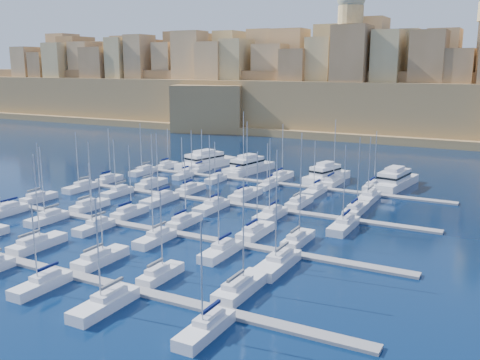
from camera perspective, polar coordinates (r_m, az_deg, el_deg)
The scene contains 53 objects.
ground at distance 102.90m, azimuth -3.80°, elevation -3.85°, with size 600.00×600.00×0.00m, color #021331.
pontoon_near at distance 77.67m, azimuth -17.34°, elevation -9.65°, with size 84.00×2.00×0.40m, color slate.
pontoon_mid_near at distance 93.32m, azimuth -7.70°, elevation -5.49°, with size 84.00×2.00×0.40m, color slate.
pontoon_mid_far at distance 111.15m, azimuth -1.07°, elevation -2.50°, with size 84.00×2.00×0.40m, color slate.
pontoon_far at distance 130.25m, azimuth 3.65°, elevation -0.33°, with size 84.00×2.00×0.40m, color slate.
sailboat_2 at distance 90.63m, azimuth -20.82°, elevation -6.37°, with size 2.94×9.81×15.29m.
sailboat_3 at distance 81.33m, azimuth -14.67°, elevation -8.08°, with size 2.83×9.42×12.89m.
sailboat_4 at distance 73.92m, azimuth -8.48°, elevation -9.91°, with size 2.36×7.88×12.41m.
sailboat_5 at distance 69.00m, azimuth 0.11°, elevation -11.38°, with size 3.08×10.28×14.99m.
sailboat_9 at distance 74.48m, azimuth -20.42°, elevation -10.40°, with size 2.58×8.60×11.94m.
sailboat_10 at distance 66.66m, azimuth -14.22°, elevation -12.67°, with size 2.91×9.69×14.00m.
sailboat_11 at distance 59.37m, azimuth -3.71°, elevation -15.56°, with size 2.66×8.88×13.23m.
sailboat_12 at distance 121.22m, azimuth -20.67°, elevation -1.80°, with size 2.48×8.28×12.80m.
sailboat_13 at distance 111.39m, azimuth -15.73°, elevation -2.64°, with size 2.66×8.88×13.79m.
sailboat_14 at distance 104.54m, azimuth -11.70°, elevation -3.40°, with size 2.55×8.51×13.90m.
sailboat_15 at distance 97.18m, azimuth -5.97°, elevation -4.41°, with size 2.53×8.43×12.37m.
sailboat_16 at distance 90.77m, azimuth 1.65°, elevation -5.53°, with size 2.85×9.49×14.68m.
sailboat_17 at distance 87.40m, azimuth 6.20°, elevation -6.32°, with size 2.62×8.73×12.67m.
sailboat_18 at distance 112.60m, azimuth -23.90°, elevation -3.09°, with size 2.96×9.86×13.52m.
sailboat_19 at distance 104.69m, azimuth -19.86°, elevation -3.86°, with size 2.57×8.56×14.39m.
sailboat_20 at distance 96.86m, azimuth -15.26°, elevation -4.84°, with size 2.49×8.30×12.48m.
sailboat_21 at distance 88.42m, azimuth -9.02°, elevation -6.18°, with size 2.61×8.71×13.19m.
sailboat_22 at distance 81.66m, azimuth -2.07°, elevation -7.59°, with size 2.76×9.19×13.16m.
sailboat_23 at distance 76.89m, azimuth 4.01°, elevation -8.86°, with size 3.19×10.64×17.47m.
sailboat_24 at distance 135.89m, azimuth -13.77°, elevation 0.09°, with size 2.30×7.68×13.52m.
sailboat_25 at distance 128.68m, azimuth -9.43°, elevation -0.39°, with size 2.78×9.25×12.89m.
sailboat_26 at distance 122.07m, azimuth -5.26°, elevation -0.95°, with size 2.64×8.81×14.34m.
sailboat_27 at distance 116.02m, azimuth 0.59°, elevation -1.57°, with size 3.15×10.50×16.94m.
sailboat_28 at distance 110.30m, azimuth 6.33°, elevation -2.39°, with size 2.76×9.19×15.35m.
sailboat_29 at distance 106.83m, azimuth 12.27°, elevation -3.08°, with size 2.86×9.54×15.15m.
sailboat_30 at distance 128.48m, azimuth -16.63°, elevation -0.75°, with size 2.68×8.95×13.86m.
sailboat_31 at distance 121.48m, azimuth -12.94°, elevation -1.29°, with size 2.54×8.45×12.82m.
sailboat_32 at distance 113.33m, azimuth -8.52°, elevation -2.05°, with size 3.03×10.10×14.97m.
sailboat_33 at distance 106.60m, azimuth -3.03°, elevation -2.84°, with size 2.95×9.84×15.42m.
sailboat_34 at distance 100.78m, azimuth 3.28°, elevation -3.73°, with size 2.94×9.80×15.63m.
sailboat_35 at distance 95.82m, azimuth 11.00°, elevation -4.79°, with size 3.03×10.09×15.45m.
sailboat_36 at distance 151.53m, azimuth -7.77°, elevation 1.55°, with size 2.26×7.54×11.28m.
sailboat_37 at distance 145.36m, azimuth -4.17°, elevation 1.18°, with size 2.28×7.61×11.77m.
sailboat_38 at distance 140.49m, azimuth 0.24°, elevation 0.85°, with size 3.04×10.14×16.91m.
sailboat_39 at distance 135.51m, azimuth 4.41°, elevation 0.38°, with size 2.90×9.68×14.32m.
sailboat_40 at distance 131.09m, azimuth 9.85°, elevation -0.16°, with size 3.09×10.29×15.96m.
sailboat_41 at distance 128.07m, azimuth 14.03°, elevation -0.64°, with size 2.86×9.54×13.87m.
sailboat_42 at distance 144.10m, azimuth -10.30°, elevation 0.93°, with size 2.66×8.88×13.91m.
sailboat_43 at distance 137.65m, azimuth -6.06°, elevation 0.52°, with size 2.13×7.09×10.81m.
sailboat_44 at distance 132.31m, azimuth -2.58°, elevation 0.10°, with size 2.25×7.49×10.37m.
sailboat_45 at distance 125.79m, azimuth 3.00°, elevation -0.54°, with size 2.26×7.52×10.98m.
sailboat_46 at distance 120.47m, azimuth 7.97°, elevation -1.20°, with size 2.82×9.41×12.47m.
sailboat_47 at distance 116.61m, azimuth 13.54°, elevation -1.86°, with size 3.07×10.23×14.18m.
motor_yacht_a at distance 151.58m, azimuth -3.65°, elevation 2.03°, with size 10.16×20.48×5.25m.
motor_yacht_b at distance 143.68m, azimuth 0.91°, elevation 1.49°, with size 7.81×17.79×5.25m.
motor_yacht_c at distance 134.19m, azimuth 9.18°, elevation 0.57°, with size 7.96×15.63×5.25m.
motor_yacht_d at distance 131.40m, azimuth 16.19°, elevation -0.01°, with size 7.80×18.72×5.25m.
fortified_city at distance 245.21m, azimuth 15.85°, elevation 8.53°, with size 460.00×108.95×59.52m.
Camera 1 is at (52.51, -83.83, 28.33)m, focal length 40.00 mm.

